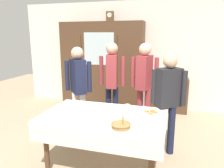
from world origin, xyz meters
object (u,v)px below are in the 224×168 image
(bookshelf_low, at_px, (168,95))
(tea_cup_near_right, at_px, (73,110))
(dining_table, at_px, (103,122))
(pastry_plate, at_px, (151,113))
(tea_cup_center, at_px, (127,107))
(person_by_cabinet, at_px, (168,95))
(bread_basket, at_px, (121,125))
(tea_cup_front_edge, at_px, (67,113))
(spoon_far_left, at_px, (64,108))
(wall_cabinet, at_px, (102,65))
(tea_cup_far_right, at_px, (135,114))
(person_near_right_end, at_px, (78,83))
(tea_cup_near_left, at_px, (102,115))
(person_behind_table_left, at_px, (144,78))
(spoon_far_right, at_px, (127,113))
(mantel_clock, at_px, (110,16))
(book_stack, at_px, (169,76))
(spoon_front_edge, at_px, (111,108))
(person_beside_shelf, at_px, (112,77))

(bookshelf_low, relative_size, tea_cup_near_right, 7.27)
(dining_table, height_order, pastry_plate, pastry_plate)
(tea_cup_center, distance_m, person_by_cabinet, 0.65)
(bread_basket, height_order, person_by_cabinet, person_by_cabinet)
(tea_cup_front_edge, height_order, bread_basket, bread_basket)
(spoon_far_left, bearing_deg, tea_cup_center, 16.97)
(wall_cabinet, relative_size, tea_cup_front_edge, 16.82)
(tea_cup_far_right, bearing_deg, person_near_right_end, 147.24)
(wall_cabinet, xyz_separation_m, person_by_cabinet, (1.74, -1.97, -0.13))
(tea_cup_front_edge, bearing_deg, spoon_far_left, 125.04)
(tea_cup_near_left, xyz_separation_m, person_behind_table_left, (0.36, 1.43, 0.25))
(spoon_far_right, xyz_separation_m, person_near_right_end, (-1.06, 0.68, 0.24))
(mantel_clock, bearing_deg, tea_cup_front_edge, -85.93)
(mantel_clock, xyz_separation_m, book_stack, (1.47, 0.05, -1.40))
(tea_cup_near_left, distance_m, pastry_plate, 0.70)
(wall_cabinet, distance_m, spoon_front_edge, 2.45)
(bread_basket, bearing_deg, mantel_clock, 109.13)
(book_stack, distance_m, bread_basket, 3.01)
(wall_cabinet, distance_m, tea_cup_far_right, 2.84)
(dining_table, bearing_deg, spoon_far_left, 171.12)
(tea_cup_near_right, height_order, person_near_right_end, person_near_right_end)
(person_beside_shelf, distance_m, person_behind_table_left, 0.63)
(tea_cup_center, xyz_separation_m, spoon_far_left, (-0.91, -0.28, -0.02))
(dining_table, height_order, tea_cup_center, tea_cup_center)
(tea_cup_far_right, height_order, spoon_front_edge, tea_cup_far_right)
(tea_cup_center, relative_size, tea_cup_front_edge, 1.00)
(person_beside_shelf, bearing_deg, person_near_right_end, -136.80)
(tea_cup_far_right, height_order, person_behind_table_left, person_behind_table_left)
(tea_cup_far_right, xyz_separation_m, person_by_cabinet, (0.42, 0.53, 0.16))
(spoon_front_edge, relative_size, person_by_cabinet, 0.08)
(mantel_clock, height_order, tea_cup_center, mantel_clock)
(tea_cup_far_right, distance_m, spoon_front_edge, 0.47)
(dining_table, xyz_separation_m, person_by_cabinet, (0.84, 0.62, 0.29))
(bookshelf_low, bearing_deg, dining_table, -106.65)
(person_by_cabinet, bearing_deg, tea_cup_near_left, -140.43)
(dining_table, height_order, tea_cup_front_edge, tea_cup_front_edge)
(tea_cup_near_right, bearing_deg, bread_basket, -24.17)
(wall_cabinet, distance_m, pastry_plate, 2.80)
(book_stack, xyz_separation_m, person_beside_shelf, (-1.05, -1.31, 0.15))
(tea_cup_near_left, bearing_deg, tea_cup_near_right, 168.59)
(pastry_plate, xyz_separation_m, person_by_cabinet, (0.21, 0.36, 0.18))
(tea_cup_near_left, relative_size, person_by_cabinet, 0.08)
(tea_cup_far_right, relative_size, spoon_far_right, 1.09)
(person_by_cabinet, bearing_deg, tea_cup_near_right, -155.61)
(bread_basket, bearing_deg, spoon_far_right, 94.35)
(spoon_far_right, bearing_deg, tea_cup_center, 100.23)
(dining_table, bearing_deg, spoon_far_right, 29.82)
(bookshelf_low, relative_size, tea_cup_far_right, 7.27)
(spoon_far_right, bearing_deg, bookshelf_low, 78.73)
(tea_cup_front_edge, bearing_deg, tea_cup_center, 34.70)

